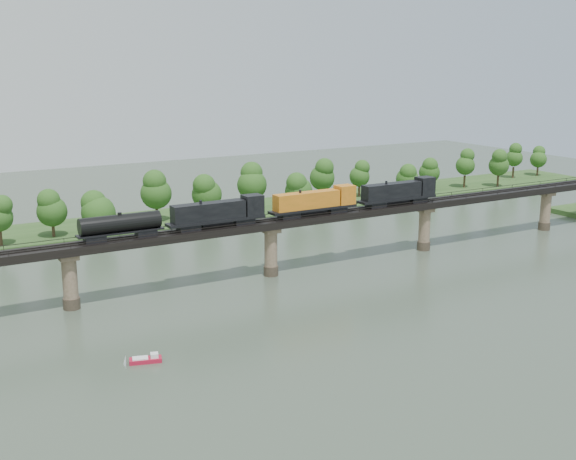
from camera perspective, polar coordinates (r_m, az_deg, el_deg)
ground at (r=122.73m, az=5.43°, el=-7.14°), size 400.00×400.00×0.00m
far_bank at (r=195.14m, az=-9.13°, el=0.77°), size 300.00×24.00×1.60m
bridge at (r=145.32m, az=-1.37°, el=-1.54°), size 236.00×30.00×11.50m
bridge_superstructure at (r=143.82m, az=-1.38°, el=0.90°), size 220.00×4.90×0.75m
far_treeline at (r=186.69m, az=-11.07°, el=2.64°), size 289.06×17.54×13.60m
freight_train at (r=144.70m, az=-0.38°, el=1.92°), size 79.99×3.12×5.51m
motorboat at (r=108.22m, az=-11.16°, el=-10.00°), size 4.91×2.92×1.30m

